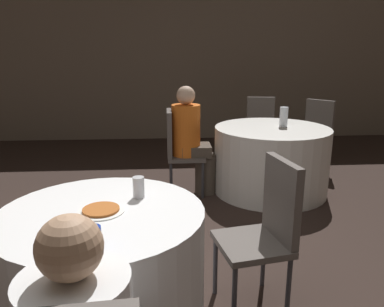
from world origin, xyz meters
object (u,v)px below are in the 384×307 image
Objects in this scene: chair_far_northeast at (316,130)px; chair_far_west at (177,146)px; table_far at (271,160)px; soda_can_silver at (139,187)px; person_orange_shirt at (192,141)px; soda_can_blue at (94,241)px; table_near at (105,274)px; pizza_plate_near at (101,210)px; chair_far_north at (260,126)px; chair_near_east at (268,223)px; bottle_far at (284,117)px.

chair_far_west is at bearing 69.08° from chair_far_northeast.
table_far is 10.38× the size of soda_can_silver.
person_orange_shirt is (-1.66, -0.70, 0.04)m from chair_far_northeast.
person_orange_shirt is at bearing 77.09° from soda_can_blue.
table_far is 1.06× the size of person_orange_shirt.
table_near is 4.46× the size of pizza_plate_near.
chair_far_north is 1.00× the size of chair_far_west.
person_orange_shirt is (-0.31, 1.95, 0.04)m from chair_near_east.
pizza_plate_near is (0.00, -0.00, 0.38)m from table_near.
chair_near_east is 0.80m from soda_can_silver.
chair_near_east is 0.78× the size of person_orange_shirt.
person_orange_shirt is at bearing 77.12° from soda_can_silver.
pizza_plate_near is (-2.29, -2.84, 0.19)m from chair_far_northeast.
table_near is at bearing 69.94° from chair_far_north.
chair_far_northeast is at bearing 41.97° from table_far.
chair_far_northeast is at bearing 51.51° from soda_can_silver.
chair_far_northeast is at bearing 110.92° from chair_far_west.
person_orange_shirt reaches higher than soda_can_silver.
table_near is at bearing 95.94° from soda_can_blue.
table_near is 8.94× the size of soda_can_blue.
soda_can_silver is at bearing 79.04° from chair_near_east.
soda_can_blue is at bearing -13.04° from person_orange_shirt.
pizza_plate_near is at bearing 90.17° from chair_near_east.
bottle_far is (1.60, 2.60, 0.05)m from soda_can_blue.
pizza_plate_near reaches higher than table_near.
table_near is 2.76m from bottle_far.
chair_near_east is 2.98m from chair_far_northeast.
chair_near_east reaches higher than pizza_plate_near.
table_far is 1.35× the size of chair_far_north.
person_orange_shirt is at bearing 73.49° from table_near.
table_near is 3.58m from chair_far_north.
chair_near_east is (-0.57, -1.95, 0.18)m from table_far.
person_orange_shirt reaches higher than pizza_plate_near.
soda_can_silver reaches higher than table_far.
pizza_plate_near is 2.00× the size of soda_can_blue.
table_far is 2.40m from soda_can_silver.
chair_far_north is 1.58m from chair_far_west.
pizza_plate_near is (-0.46, -2.13, 0.19)m from chair_far_west.
chair_far_northeast is 3.65m from pizza_plate_near.
table_near is 1.16× the size of chair_near_east.
chair_far_north is 0.73m from chair_far_northeast.
soda_can_silver is at bearing 44.51° from table_near.
chair_near_east is at bearing 10.92° from table_near.
chair_near_east is (0.95, 0.18, 0.18)m from table_near.
chair_far_northeast is 3.40m from soda_can_silver.
chair_far_northeast is 3.85× the size of pizza_plate_near.
chair_far_north reaches higher than table_near.
chair_far_west reaches higher than soda_can_blue.
soda_can_silver is at bearing -8.22° from chair_far_west.
table_near is 3.65m from chair_far_northeast.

